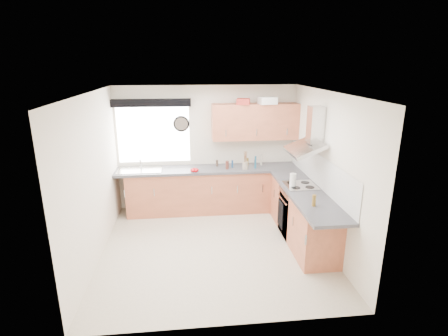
{
  "coord_description": "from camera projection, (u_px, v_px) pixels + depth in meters",
  "views": [
    {
      "loc": [
        -0.38,
        -5.11,
        2.92
      ],
      "look_at": [
        0.25,
        0.85,
        1.1
      ],
      "focal_mm": 28.0,
      "sensor_mm": 36.0,
      "label": 1
    }
  ],
  "objects": [
    {
      "name": "jar_5",
      "position": [
        255.0,
        162.0,
        6.86
      ],
      "size": [
        0.04,
        0.04,
        0.25
      ],
      "primitive_type": "cylinder",
      "color": "navy",
      "rests_on": "worktop_back"
    },
    {
      "name": "jar_4",
      "position": [
        248.0,
        162.0,
        7.08
      ],
      "size": [
        0.05,
        0.05,
        0.15
      ],
      "primitive_type": "cylinder",
      "color": "brown",
      "rests_on": "worktop_back"
    },
    {
      "name": "wall_left",
      "position": [
        94.0,
        179.0,
        5.2
      ],
      "size": [
        0.02,
        3.6,
        2.5
      ],
      "primitive_type": "cube",
      "color": "silver",
      "rests_on": "ground_plane"
    },
    {
      "name": "upper_cabinets",
      "position": [
        255.0,
        122.0,
        6.87
      ],
      "size": [
        1.7,
        0.35,
        0.7
      ],
      "primitive_type": "cube",
      "color": "#A15438",
      "rests_on": "wall_back"
    },
    {
      "name": "jar_6",
      "position": [
        255.0,
        162.0,
        7.13
      ],
      "size": [
        0.04,
        0.04,
        0.12
      ],
      "primitive_type": "cylinder",
      "color": "#592A20",
      "rests_on": "worktop_back"
    },
    {
      "name": "wall_clock",
      "position": [
        181.0,
        124.0,
        6.88
      ],
      "size": [
        0.32,
        0.04,
        0.32
      ],
      "primitive_type": "cylinder",
      "rotation": [
        1.57,
        0.0,
        0.0
      ],
      "color": "black",
      "rests_on": "wall_back"
    },
    {
      "name": "worktop_back",
      "position": [
        208.0,
        169.0,
        6.92
      ],
      "size": [
        3.6,
        0.62,
        0.05
      ],
      "primitive_type": "cube",
      "color": "#37373B",
      "rests_on": "base_cab_back"
    },
    {
      "name": "oven",
      "position": [
        299.0,
        212.0,
        6.06
      ],
      "size": [
        0.56,
        0.58,
        0.85
      ],
      "primitive_type": "cube",
      "color": "black",
      "rests_on": "ground_plane"
    },
    {
      "name": "base_cab_right",
      "position": [
        302.0,
        215.0,
        5.92
      ],
      "size": [
        0.58,
        2.1,
        0.86
      ],
      "primitive_type": "cube",
      "color": "#A15438",
      "rests_on": "ground_plane"
    },
    {
      "name": "ground_plane",
      "position": [
        214.0,
        247.0,
        5.75
      ],
      "size": [
        3.6,
        3.6,
        0.0
      ],
      "primitive_type": "plane",
      "color": "beige"
    },
    {
      "name": "base_cab_corner",
      "position": [
        281.0,
        188.0,
        7.2
      ],
      "size": [
        0.6,
        0.6,
        0.86
      ],
      "primitive_type": "cube",
      "color": "#A15438",
      "rests_on": "ground_plane"
    },
    {
      "name": "jar_1",
      "position": [
        227.0,
        165.0,
        6.84
      ],
      "size": [
        0.07,
        0.07,
        0.16
      ],
      "primitive_type": "cylinder",
      "color": "#59281F",
      "rests_on": "worktop_back"
    },
    {
      "name": "base_cab_back",
      "position": [
        203.0,
        191.0,
        7.05
      ],
      "size": [
        3.0,
        0.58,
        0.86
      ],
      "primitive_type": "cube",
      "color": "#A15438",
      "rests_on": "ground_plane"
    },
    {
      "name": "worktop_right",
      "position": [
        306.0,
        193.0,
        5.65
      ],
      "size": [
        0.62,
        2.42,
        0.05
      ],
      "primitive_type": "cube",
      "color": "#37373B",
      "rests_on": "base_cab_right"
    },
    {
      "name": "jar_0",
      "position": [
        217.0,
        163.0,
        7.03
      ],
      "size": [
        0.04,
        0.04,
        0.12
      ],
      "primitive_type": "cylinder",
      "color": "#3F2D23",
      "rests_on": "worktop_back"
    },
    {
      "name": "window_blind",
      "position": [
        151.0,
        103.0,
        6.63
      ],
      "size": [
        1.5,
        0.18,
        0.14
      ],
      "primitive_type": "cube",
      "color": "black",
      "rests_on": "wall_back"
    },
    {
      "name": "hob_plate",
      "position": [
        301.0,
        185.0,
        5.92
      ],
      "size": [
        0.52,
        0.52,
        0.01
      ],
      "primitive_type": "cube",
      "color": "#B8B8B8",
      "rests_on": "worktop_right"
    },
    {
      "name": "tomato_cluster",
      "position": [
        195.0,
        170.0,
        6.69
      ],
      "size": [
        0.15,
        0.15,
        0.06
      ],
      "primitive_type": null,
      "rotation": [
        0.0,
        0.0,
        0.1
      ],
      "color": "red",
      "rests_on": "worktop_back"
    },
    {
      "name": "wall_right",
      "position": [
        326.0,
        171.0,
        5.57
      ],
      "size": [
        0.02,
        3.6,
        2.5
      ],
      "primitive_type": "cube",
      "color": "silver",
      "rests_on": "ground_plane"
    },
    {
      "name": "jar_2",
      "position": [
        261.0,
        160.0,
        7.1
      ],
      "size": [
        0.04,
        0.04,
        0.22
      ],
      "primitive_type": "cylinder",
      "color": "#BAB29F",
      "rests_on": "worktop_back"
    },
    {
      "name": "storage_box",
      "position": [
        243.0,
        101.0,
        6.63
      ],
      "size": [
        0.29,
        0.26,
        0.11
      ],
      "primitive_type": "cube",
      "rotation": [
        0.0,
        0.0,
        -0.25
      ],
      "color": "#A32920",
      "rests_on": "upper_cabinets"
    },
    {
      "name": "extractor_hood",
      "position": [
        310.0,
        136.0,
        5.68
      ],
      "size": [
        0.52,
        0.78,
        0.66
      ],
      "primitive_type": null,
      "color": "#B8B8B8",
      "rests_on": "wall_right"
    },
    {
      "name": "casserole",
      "position": [
        267.0,
        101.0,
        6.67
      ],
      "size": [
        0.36,
        0.29,
        0.14
      ],
      "primitive_type": "cube",
      "rotation": [
        0.0,
        0.0,
        0.18
      ],
      "color": "silver",
      "rests_on": "upper_cabinets"
    },
    {
      "name": "sink",
      "position": [
        140.0,
        168.0,
        6.77
      ],
      "size": [
        0.84,
        0.46,
        0.1
      ],
      "primitive_type": null,
      "color": "#B8B8B8",
      "rests_on": "worktop_back"
    },
    {
      "name": "wall_back",
      "position": [
        207.0,
        148.0,
        7.1
      ],
      "size": [
        3.6,
        0.02,
        2.5
      ],
      "primitive_type": "cube",
      "color": "silver",
      "rests_on": "ground_plane"
    },
    {
      "name": "splashback",
      "position": [
        318.0,
        170.0,
        5.87
      ],
      "size": [
        0.01,
        3.0,
        0.54
      ],
      "primitive_type": "cube",
      "color": "white",
      "rests_on": "wall_right"
    },
    {
      "name": "washing_machine",
      "position": [
        169.0,
        194.0,
        7.01
      ],
      "size": [
        0.52,
        0.5,
        0.75
      ],
      "primitive_type": "cube",
      "rotation": [
        0.0,
        0.0,
        0.02
      ],
      "color": "silver",
      "rests_on": "ground_plane"
    },
    {
      "name": "wall_front",
      "position": [
        227.0,
        228.0,
        3.67
      ],
      "size": [
        3.6,
        0.02,
        2.5
      ],
      "primitive_type": "cube",
      "color": "silver",
      "rests_on": "ground_plane"
    },
    {
      "name": "ceiling",
      "position": [
        213.0,
        93.0,
        5.02
      ],
      "size": [
        3.6,
        3.6,
        0.02
      ],
      "primitive_type": "cube",
      "color": "white",
      "rests_on": "wall_back"
    },
    {
      "name": "jar_3",
      "position": [
        232.0,
        164.0,
        6.94
      ],
      "size": [
        0.04,
        0.04,
        0.15
      ],
      "primitive_type": "cylinder",
      "color": "navy",
      "rests_on": "worktop_back"
    },
    {
      "name": "bottle_0",
      "position": [
        314.0,
        201.0,
        5.06
      ],
      "size": [
        0.06,
        0.06,
        0.17
      ],
      "primitive_type": "cylinder",
      "color": "brown",
      "rests_on": "worktop_right"
    },
    {
      "name": "utensil_pot",
      "position": [
        245.0,
        166.0,
        6.82
      ],
      "size": [
        0.13,
        0.13,
        0.15
      ],
      "primitive_type": "cylinder",
      "rotation": [
        0.0,
        0.0,
        0.24
      ],
      "color": "gray",
      "rests_on": "worktop_back"
    },
    {
      "name": "kitchen_roll",
      "position": [
        293.0,
        180.0,
        5.85
      ],
      "size": [
        0.11,
        0.11,
        0.23
      ],
      "primitive_type": "cylinder",
      "rotation": [
        0.0,
        0.0,
        -0.09
      ],
      "color": "silver",
      "rests_on": "worktop_right"
    },
    {
      "name": "window",
      "position": [
        154.0,
        135.0,
        6.9
      ],
      "size": [
        1.4,
        0.02,
        1.1
      ],
      "primitive_type": "cube",
      "color": "silver",
      "rests_on": "wall_back"
    }
  ]
}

